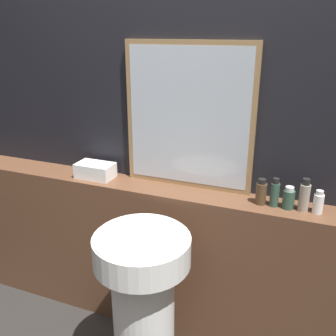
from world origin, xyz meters
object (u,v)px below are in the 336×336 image
object	(u,v)px
pedestal_sink	(143,301)
conditioner_bottle	(275,193)
lotion_bottle	(289,198)
hand_soap_bottle	(318,203)
towel_stack	(95,170)
body_wash_bottle	(304,196)
shampoo_bottle	(261,192)
mirror	(188,117)

from	to	relation	value
pedestal_sink	conditioner_bottle	distance (m)	0.81
lotion_bottle	hand_soap_bottle	bearing A→B (deg)	-0.00
towel_stack	hand_soap_bottle	xyz separation A→B (m)	(1.21, -0.00, 0.01)
pedestal_sink	lotion_bottle	world-z (taller)	lotion_bottle
lotion_bottle	conditioner_bottle	bearing A→B (deg)	-180.00
body_wash_bottle	hand_soap_bottle	xyz separation A→B (m)	(0.06, -0.00, -0.02)
shampoo_bottle	hand_soap_bottle	xyz separation A→B (m)	(0.26, -0.00, -0.01)
towel_stack	body_wash_bottle	bearing A→B (deg)	0.00
conditioner_bottle	body_wash_bottle	distance (m)	0.13
lotion_bottle	hand_soap_bottle	size ratio (longest dim) A/B	0.98
pedestal_sink	mirror	world-z (taller)	mirror
mirror	lotion_bottle	world-z (taller)	mirror
pedestal_sink	conditioner_bottle	size ratio (longest dim) A/B	5.95
towel_stack	lotion_bottle	world-z (taller)	lotion_bottle
body_wash_bottle	towel_stack	bearing A→B (deg)	180.00
pedestal_sink	towel_stack	distance (m)	0.79
body_wash_bottle	hand_soap_bottle	world-z (taller)	body_wash_bottle
towel_stack	shampoo_bottle	xyz separation A→B (m)	(0.94, 0.00, 0.02)
pedestal_sink	conditioner_bottle	world-z (taller)	conditioner_bottle
mirror	shampoo_bottle	distance (m)	0.53
mirror	conditioner_bottle	xyz separation A→B (m)	(0.48, -0.09, -0.31)
towel_stack	lotion_bottle	distance (m)	1.07
pedestal_sink	body_wash_bottle	distance (m)	0.91
towel_stack	hand_soap_bottle	world-z (taller)	hand_soap_bottle
pedestal_sink	towel_stack	world-z (taller)	towel_stack
pedestal_sink	mirror	distance (m)	0.93
conditioner_bottle	towel_stack	bearing A→B (deg)	180.00
mirror	shampoo_bottle	xyz separation A→B (m)	(0.41, -0.09, -0.32)
hand_soap_bottle	pedestal_sink	bearing A→B (deg)	-149.21
pedestal_sink	shampoo_bottle	distance (m)	0.77
pedestal_sink	body_wash_bottle	bearing A→B (deg)	33.23
towel_stack	body_wash_bottle	distance (m)	1.14
mirror	conditioner_bottle	distance (m)	0.58
hand_soap_bottle	conditioner_bottle	bearing A→B (deg)	180.00
mirror	body_wash_bottle	distance (m)	0.69
hand_soap_bottle	body_wash_bottle	bearing A→B (deg)	180.00
pedestal_sink	shampoo_bottle	size ratio (longest dim) A/B	6.52
towel_stack	conditioner_bottle	world-z (taller)	conditioner_bottle
conditioner_bottle	hand_soap_bottle	world-z (taller)	conditioner_bottle
pedestal_sink	body_wash_bottle	xyz separation A→B (m)	(0.65, 0.42, 0.48)
lotion_bottle	hand_soap_bottle	distance (m)	0.13
mirror	lotion_bottle	size ratio (longest dim) A/B	6.88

